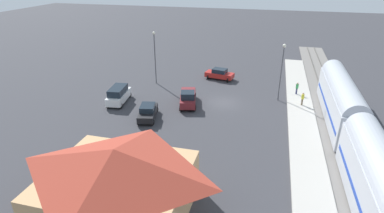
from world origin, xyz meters
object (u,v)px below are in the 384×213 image
sedan_black (148,112)px  pickup_maroon (188,97)px  pedestrian_waiting_far (297,87)px  light_pole_lot_center (155,52)px  pedestrian_on_platform (303,98)px  light_pole_near_platform (282,66)px  station_building (117,181)px  suv_white (118,95)px  sedan_red (220,74)px  passenger_train (357,133)px

sedan_black → pickup_maroon: 6.28m
sedan_black → pedestrian_waiting_far: bearing=-146.0°
light_pole_lot_center → pedestrian_on_platform: bearing=170.2°
light_pole_near_platform → sedan_black: bearing=32.6°
station_building → light_pole_lot_center: size_ratio=1.34×
suv_white → pickup_maroon: bearing=-169.5°
station_building → sedan_red: (-1.94, -31.28, -1.97)m
station_building → sedan_black: 15.72m
pedestrian_waiting_far → light_pole_near_platform: (2.46, 2.19, 3.60)m
pedestrian_on_platform → station_building: bearing=58.6°
sedan_red → passenger_train: bearing=129.6°
pedestrian_on_platform → pedestrian_waiting_far: bearing=-82.1°
sedan_black → light_pole_lot_center: bearing=-74.0°
pedestrian_on_platform → pickup_maroon: bearing=11.5°
sedan_red → light_pole_near_platform: (-9.26, 6.51, 4.00)m
sedan_black → light_pole_lot_center: light_pole_lot_center is taller
pedestrian_waiting_far → sedan_red: pedestrian_waiting_far is taller
station_building → pickup_maroon: (0.32, -20.26, -1.82)m
pedestrian_waiting_far → pickup_maroon: 15.51m
suv_white → pickup_maroon: suv_white is taller
passenger_train → sedan_red: (16.06, -19.43, -1.98)m
light_pole_lot_center → light_pole_near_platform: bearing=173.4°
passenger_train → sedan_black: (21.90, -3.26, -1.98)m
passenger_train → sedan_black: 22.23m
passenger_train → pedestrian_waiting_far: 15.81m
pedestrian_on_platform → sedan_black: bearing=24.1°
sedan_red → pickup_maroon: size_ratio=0.83×
passenger_train → light_pole_near_platform: size_ratio=4.29×
sedan_black → light_pole_lot_center: (3.39, -11.81, 4.13)m
sedan_red → light_pole_near_platform: bearing=144.9°
station_building → suv_white: 20.91m
pedestrian_waiting_far → light_pole_lot_center: 21.28m
pedestrian_waiting_far → sedan_black: bearing=34.0°
passenger_train → pedestrian_on_platform: size_ratio=19.45×
pedestrian_on_platform → pedestrian_waiting_far: size_ratio=1.00×
sedan_red → pedestrian_waiting_far: bearing=159.8°
sedan_red → suv_white: size_ratio=0.93×
sedan_red → light_pole_near_platform: size_ratio=0.62×
pedestrian_waiting_far → light_pole_lot_center: (20.95, 0.05, 3.73)m
suv_white → light_pole_near_platform: 21.90m
sedan_red → sedan_black: size_ratio=0.99×
suv_white → light_pole_near_platform: light_pole_near_platform is taller
light_pole_near_platform → station_building: bearing=65.7°
passenger_train → pedestrian_waiting_far: bearing=-74.0°
passenger_train → station_building: (18.00, 11.84, -0.01)m
suv_white → light_pole_near_platform: bearing=-163.3°
passenger_train → station_building: size_ratio=3.10×
pedestrian_on_platform → light_pole_lot_center: 22.11m
sedan_red → light_pole_lot_center: light_pole_lot_center is taller
passenger_train → pickup_maroon: (18.32, -8.41, -1.83)m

